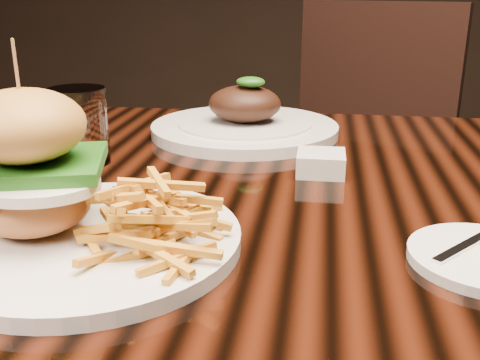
# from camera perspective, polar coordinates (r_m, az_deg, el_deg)

# --- Properties ---
(dining_table) EXTENTS (1.60, 0.90, 0.75)m
(dining_table) POSITION_cam_1_polar(r_m,az_deg,el_deg) (0.74, 5.94, -6.61)
(dining_table) COLOR black
(dining_table) RESTS_ON ground
(burger_plate) EXTENTS (0.30, 0.30, 0.20)m
(burger_plate) POSITION_cam_1_polar(r_m,az_deg,el_deg) (0.56, -16.23, -1.82)
(burger_plate) COLOR silver
(burger_plate) RESTS_ON dining_table
(ramekin) EXTENTS (0.08, 0.08, 0.03)m
(ramekin) POSITION_cam_1_polar(r_m,az_deg,el_deg) (0.77, 8.21, 1.72)
(ramekin) COLOR silver
(ramekin) RESTS_ON dining_table
(water_tumbler) EXTENTS (0.08, 0.08, 0.11)m
(water_tumbler) POSITION_cam_1_polar(r_m,az_deg,el_deg) (0.83, -16.01, 5.28)
(water_tumbler) COLOR white
(water_tumbler) RESTS_ON dining_table
(far_dish) EXTENTS (0.32, 0.32, 0.10)m
(far_dish) POSITION_cam_1_polar(r_m,az_deg,el_deg) (0.96, 0.48, 5.79)
(far_dish) COLOR silver
(far_dish) RESTS_ON dining_table
(chair_far) EXTENTS (0.60, 0.60, 0.95)m
(chair_far) POSITION_cam_1_polar(r_m,az_deg,el_deg) (1.62, 12.05, 2.48)
(chair_far) COLOR black
(chair_far) RESTS_ON ground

